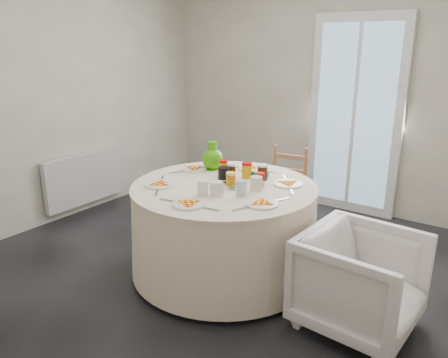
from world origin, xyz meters
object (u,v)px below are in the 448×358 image
Objects in this scene: table at (224,230)px; green_pitcher at (213,156)px; radiator at (86,178)px; armchair at (361,273)px; wooden_chair at (284,185)px.

table is 6.20× the size of green_pitcher.
radiator is 1.76m from green_pitcher.
radiator is at bearing 88.39° from armchair.
green_pitcher is at bearing 79.44° from armchair.
radiator is at bearing 173.81° from table.
armchair is at bearing 9.74° from green_pitcher.
table is at bearing -18.10° from green_pitcher.
table is 1.05m from wooden_chair.
wooden_chair reaches higher than armchair.
table is at bearing -6.19° from radiator.
wooden_chair is 1.60m from armchair.
green_pitcher is (-1.47, 0.37, 0.48)m from armchair.
radiator is 3.17m from armchair.
green_pitcher reaches higher than armchair.
green_pitcher is (1.69, 0.08, 0.49)m from radiator.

